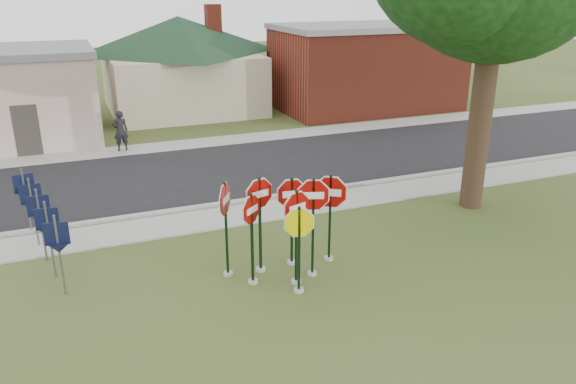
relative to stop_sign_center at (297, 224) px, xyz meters
name	(u,v)px	position (x,y,z in m)	size (l,w,h in m)	color
ground	(304,304)	(-0.21, -0.94, -1.55)	(120.00, 120.00, 0.00)	#37491B
sidewalk_near	(233,216)	(-0.21, 4.56, -1.52)	(60.00, 1.60, 0.06)	#98988F
road	(199,174)	(-0.21, 9.06, -1.53)	(60.00, 7.00, 0.04)	black
sidewalk_far	(176,146)	(-0.21, 13.36, -1.52)	(60.00, 1.60, 0.06)	#98988F
curb	(224,204)	(-0.21, 5.56, -1.48)	(60.00, 0.20, 0.14)	#98988F
stop_sign_center	(297,224)	(0.00, 0.00, 0.00)	(1.01, 0.36, 2.51)	#A4A099
stop_sign_yellow	(299,240)	(-0.10, -0.40, -0.21)	(0.96, 0.24, 2.26)	#A4A099
stop_sign_left	(252,228)	(-0.97, 0.40, -0.08)	(0.77, 0.64, 2.42)	#A4A099
stop_sign_right	(313,213)	(0.53, 0.23, 0.12)	(1.03, 0.39, 2.67)	#A4A099
stop_sign_back_right	(292,209)	(0.28, 0.97, -0.02)	(1.07, 0.24, 2.48)	#A4A099
stop_sign_back_left	(260,211)	(-0.59, 0.91, 0.08)	(1.03, 0.31, 2.62)	#A4A099
stop_sign_far_right	(330,205)	(1.28, 0.81, 0.00)	(0.98, 0.68, 2.49)	#A4A099
stop_sign_far_left	(226,216)	(-1.42, 1.00, 0.06)	(0.61, 0.92, 2.59)	#A4A099
route_sign_row	(40,218)	(-5.61, 3.56, -0.33)	(1.43, 4.63, 2.00)	#59595E
building_house	(179,45)	(1.79, 21.06, 2.09)	(11.60, 11.60, 6.20)	#C4B59C
building_brick	(366,66)	(11.78, 17.56, 0.85)	(10.20, 6.20, 4.75)	maroon
bg_tree_right	(437,3)	(21.79, 25.06, 4.03)	(5.60, 5.60, 8.40)	black
pedestrian	(121,131)	(-2.54, 13.37, -0.62)	(0.64, 0.42, 1.75)	black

